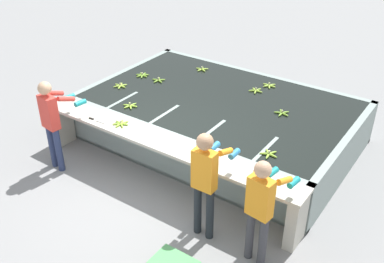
{
  "coord_description": "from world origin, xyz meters",
  "views": [
    {
      "loc": [
        3.79,
        -4.35,
        4.48
      ],
      "look_at": [
        0.0,
        1.1,
        0.59
      ],
      "focal_mm": 42.0,
      "sensor_mm": 36.0,
      "label": 1
    }
  ],
  "objects": [
    {
      "name": "banana_bunch_floating_1",
      "position": [
        -1.16,
        0.85,
        0.86
      ],
      "size": [
        0.28,
        0.28,
        0.08
      ],
      "color": "#8CB738",
      "rests_on": "wash_tank"
    },
    {
      "name": "banana_bunch_floating_0",
      "position": [
        -1.88,
        1.37,
        0.86
      ],
      "size": [
        0.28,
        0.26,
        0.08
      ],
      "color": "#9EC642",
      "rests_on": "wash_tank"
    },
    {
      "name": "knife_0",
      "position": [
        -1.31,
        0.13,
        0.85
      ],
      "size": [
        0.35,
        0.05,
        0.02
      ],
      "color": "silver",
      "rests_on": "work_ledge"
    },
    {
      "name": "banana_bunch_floating_7",
      "position": [
        0.38,
        2.68,
        0.86
      ],
      "size": [
        0.26,
        0.28,
        0.08
      ],
      "color": "#93BC3D",
      "rests_on": "wash_tank"
    },
    {
      "name": "banana_bunch_floating_2",
      "position": [
        -1.44,
        2.0,
        0.86
      ],
      "size": [
        0.28,
        0.27,
        0.08
      ],
      "color": "#75A333",
      "rests_on": "wash_tank"
    },
    {
      "name": "banana_bunch_floating_4",
      "position": [
        1.17,
        2.13,
        0.86
      ],
      "size": [
        0.28,
        0.27,
        0.08
      ],
      "color": "#75A333",
      "rests_on": "wash_tank"
    },
    {
      "name": "worker_0",
      "position": [
        -1.76,
        -0.37,
        0.97
      ],
      "size": [
        0.46,
        0.73,
        1.62
      ],
      "color": "navy",
      "rests_on": "ground"
    },
    {
      "name": "banana_bunch_floating_3",
      "position": [
        -1.04,
        2.97,
        0.86
      ],
      "size": [
        0.27,
        0.27,
        0.08
      ],
      "color": "#9EC642",
      "rests_on": "wash_tank"
    },
    {
      "name": "banana_bunch_ledge_0",
      "position": [
        -0.85,
        0.26,
        0.86
      ],
      "size": [
        0.28,
        0.28,
        0.08
      ],
      "color": "#8CB738",
      "rests_on": "work_ledge"
    },
    {
      "name": "banana_bunch_floating_6",
      "position": [
        1.57,
        0.84,
        0.86
      ],
      "size": [
        0.27,
        0.27,
        0.08
      ],
      "color": "#8CB738",
      "rests_on": "wash_tank"
    },
    {
      "name": "banana_bunch_floating_8",
      "position": [
        0.48,
        3.03,
        0.86
      ],
      "size": [
        0.28,
        0.27,
        0.08
      ],
      "color": "#9EC642",
      "rests_on": "wash_tank"
    },
    {
      "name": "worker_2",
      "position": [
        2.03,
        -0.33,
        0.93
      ],
      "size": [
        0.46,
        0.73,
        1.57
      ],
      "color": "#38383D",
      "rests_on": "ground"
    },
    {
      "name": "banana_bunch_floating_5",
      "position": [
        -1.87,
        2.01,
        0.86
      ],
      "size": [
        0.28,
        0.28,
        0.08
      ],
      "color": "#75A333",
      "rests_on": "wash_tank"
    },
    {
      "name": "work_ledge",
      "position": [
        0.0,
        0.23,
        0.61
      ],
      "size": [
        4.84,
        0.45,
        0.84
      ],
      "color": "#B7B2A3",
      "rests_on": "ground"
    },
    {
      "name": "worker_1",
      "position": [
        1.2,
        -0.31,
        0.99
      ],
      "size": [
        0.41,
        0.71,
        1.65
      ],
      "color": "#1E2328",
      "rests_on": "ground"
    },
    {
      "name": "wash_tank",
      "position": [
        -0.0,
        1.99,
        0.42
      ],
      "size": [
        4.84,
        3.11,
        0.84
      ],
      "color": "gray",
      "rests_on": "ground"
    },
    {
      "name": "ground_plane",
      "position": [
        0.0,
        0.0,
        0.0
      ],
      "size": [
        80.0,
        80.0,
        0.0
      ],
      "primitive_type": "plane",
      "color": "gray",
      "rests_on": "ground"
    }
  ]
}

